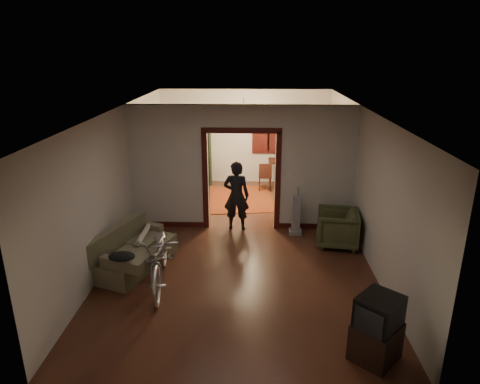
{
  "coord_description": "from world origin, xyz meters",
  "views": [
    {
      "loc": [
        0.26,
        -8.4,
        3.96
      ],
      "look_at": [
        0.0,
        -0.3,
        1.2
      ],
      "focal_mm": 32.0,
      "sensor_mm": 36.0,
      "label": 1
    }
  ],
  "objects_px": {
    "armchair": "(337,228)",
    "sofa": "(135,247)",
    "locker": "(198,157)",
    "person": "(236,196)",
    "desk": "(287,174)",
    "bicycle": "(160,256)"
  },
  "relations": [
    {
      "from": "sofa",
      "to": "bicycle",
      "type": "height_order",
      "value": "bicycle"
    },
    {
      "from": "sofa",
      "to": "desk",
      "type": "relative_size",
      "value": 1.6
    },
    {
      "from": "locker",
      "to": "desk",
      "type": "xyz_separation_m",
      "value": [
        2.67,
        -0.29,
        -0.41
      ]
    },
    {
      "from": "desk",
      "to": "bicycle",
      "type": "bearing_deg",
      "value": -96.98
    },
    {
      "from": "sofa",
      "to": "armchair",
      "type": "distance_m",
      "value": 4.11
    },
    {
      "from": "bicycle",
      "to": "locker",
      "type": "distance_m",
      "value": 5.83
    },
    {
      "from": "person",
      "to": "locker",
      "type": "relative_size",
      "value": 0.98
    },
    {
      "from": "locker",
      "to": "desk",
      "type": "distance_m",
      "value": 2.72
    },
    {
      "from": "armchair",
      "to": "locker",
      "type": "distance_m",
      "value": 5.41
    },
    {
      "from": "locker",
      "to": "person",
      "type": "bearing_deg",
      "value": -76.78
    },
    {
      "from": "sofa",
      "to": "locker",
      "type": "height_order",
      "value": "locker"
    },
    {
      "from": "bicycle",
      "to": "person",
      "type": "bearing_deg",
      "value": 56.52
    },
    {
      "from": "person",
      "to": "desk",
      "type": "bearing_deg",
      "value": -108.88
    },
    {
      "from": "person",
      "to": "sofa",
      "type": "bearing_deg",
      "value": 50.2
    },
    {
      "from": "sofa",
      "to": "person",
      "type": "height_order",
      "value": "person"
    },
    {
      "from": "sofa",
      "to": "armchair",
      "type": "height_order",
      "value": "sofa"
    },
    {
      "from": "bicycle",
      "to": "desk",
      "type": "distance_m",
      "value": 6.11
    },
    {
      "from": "armchair",
      "to": "desk",
      "type": "xyz_separation_m",
      "value": [
        -0.76,
        3.87,
        0.02
      ]
    },
    {
      "from": "bicycle",
      "to": "armchair",
      "type": "bearing_deg",
      "value": 19.38
    },
    {
      "from": "sofa",
      "to": "bicycle",
      "type": "relative_size",
      "value": 0.88
    },
    {
      "from": "armchair",
      "to": "sofa",
      "type": "bearing_deg",
      "value": -66.27
    },
    {
      "from": "person",
      "to": "desk",
      "type": "height_order",
      "value": "person"
    }
  ]
}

